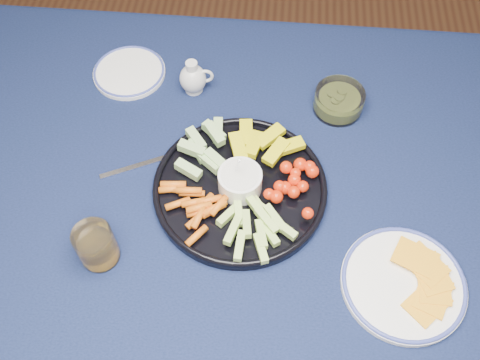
# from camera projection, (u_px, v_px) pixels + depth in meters

# --- Properties ---
(dining_table) EXTENTS (1.67, 1.07, 0.75)m
(dining_table) POSITION_uv_depth(u_px,v_px,m) (200.00, 214.00, 1.17)
(dining_table) COLOR #51331B
(dining_table) RESTS_ON ground
(crudite_platter) EXTENTS (0.35, 0.35, 0.11)m
(crudite_platter) POSITION_uv_depth(u_px,v_px,m) (239.00, 186.00, 1.08)
(crudite_platter) COLOR black
(crudite_platter) RESTS_ON dining_table
(creamer_pitcher) EXTENTS (0.08, 0.06, 0.09)m
(creamer_pitcher) POSITION_uv_depth(u_px,v_px,m) (193.00, 78.00, 1.22)
(creamer_pitcher) COLOR silver
(creamer_pitcher) RESTS_ON dining_table
(pickle_bowl) EXTENTS (0.11, 0.11, 0.05)m
(pickle_bowl) POSITION_uv_depth(u_px,v_px,m) (339.00, 102.00, 1.20)
(pickle_bowl) COLOR white
(pickle_bowl) RESTS_ON dining_table
(cheese_plate) EXTENTS (0.23, 0.23, 0.03)m
(cheese_plate) POSITION_uv_depth(u_px,v_px,m) (404.00, 283.00, 0.97)
(cheese_plate) COLOR white
(cheese_plate) RESTS_ON dining_table
(juice_tumbler) EXTENTS (0.07, 0.07, 0.09)m
(juice_tumbler) POSITION_uv_depth(u_px,v_px,m) (97.00, 247.00, 0.98)
(juice_tumbler) COLOR white
(juice_tumbler) RESTS_ON dining_table
(fork_left) EXTENTS (0.18, 0.10, 0.00)m
(fork_left) POSITION_uv_depth(u_px,v_px,m) (152.00, 162.00, 1.13)
(fork_left) COLOR silver
(fork_left) RESTS_ON dining_table
(fork_right) EXTENTS (0.15, 0.13, 0.00)m
(fork_right) POSITION_uv_depth(u_px,v_px,m) (391.00, 298.00, 0.97)
(fork_right) COLOR silver
(fork_right) RESTS_ON dining_table
(side_plate_extra) EXTENTS (0.17, 0.17, 0.01)m
(side_plate_extra) POSITION_uv_depth(u_px,v_px,m) (129.00, 72.00, 1.27)
(side_plate_extra) COLOR white
(side_plate_extra) RESTS_ON dining_table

